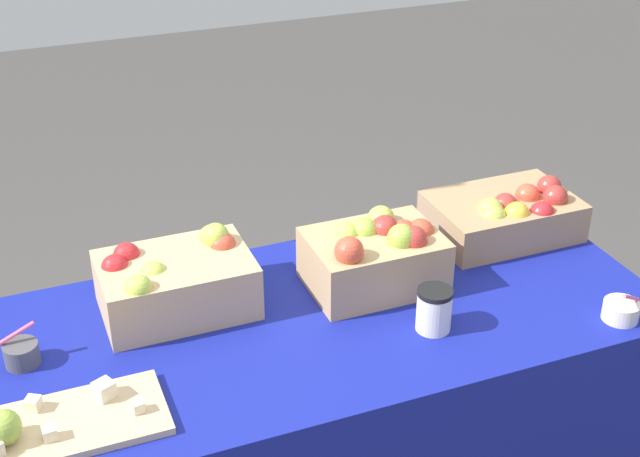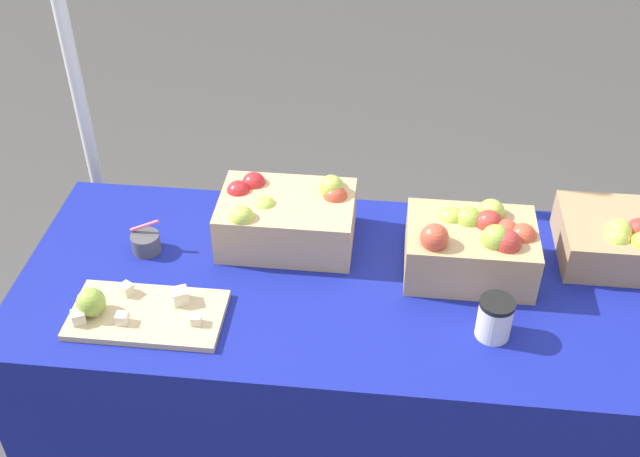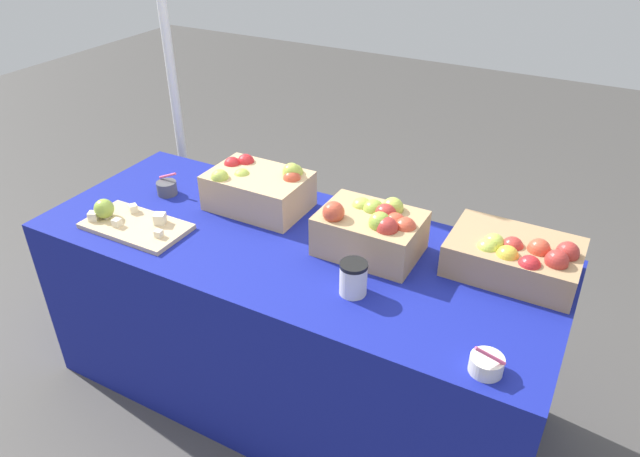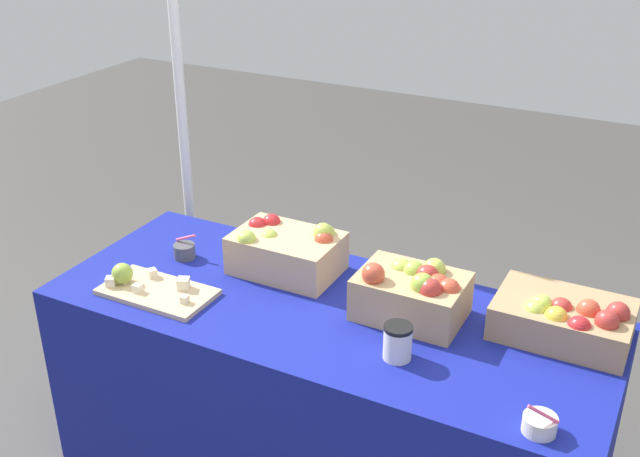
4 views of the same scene
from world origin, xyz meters
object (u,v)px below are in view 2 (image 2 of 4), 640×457
apple_crate_middle (473,245)px  apple_crate_right (287,217)px  tent_pole (67,43)px  coffee_cup (495,318)px  sample_bowl_near (146,243)px  apple_crate_left (639,239)px  cutting_board_front (136,312)px

apple_crate_middle → apple_crate_right: apple_crate_middle is taller
apple_crate_right → tent_pole: bearing=152.4°
apple_crate_middle → tent_pole: tent_pole is taller
coffee_cup → tent_pole: size_ratio=0.05×
apple_crate_middle → coffee_cup: size_ratio=3.06×
apple_crate_right → sample_bowl_near: bearing=-166.7°
apple_crate_middle → apple_crate_left: bearing=12.6°
apple_crate_right → apple_crate_middle: bearing=-9.0°
apple_crate_left → apple_crate_middle: size_ratio=1.20×
apple_crate_left → apple_crate_right: bearing=-178.8°
apple_crate_right → sample_bowl_near: (-0.39, -0.09, -0.05)m
apple_crate_middle → tent_pole: (-1.23, 0.46, 0.31)m
apple_crate_right → cutting_board_front: 0.50m
apple_crate_left → apple_crate_right: (-0.98, -0.02, 0.01)m
apple_crate_right → cutting_board_front: (-0.34, -0.36, -0.06)m
apple_crate_middle → sample_bowl_near: bearing=-179.3°
cutting_board_front → apple_crate_left: bearing=16.0°
apple_crate_left → tent_pole: (-1.69, 0.35, 0.33)m
coffee_cup → tent_pole: bearing=151.4°
sample_bowl_near → tent_pole: size_ratio=0.04×
apple_crate_left → coffee_cup: apple_crate_left is taller
sample_bowl_near → tent_pole: bearing=124.9°
apple_crate_right → cutting_board_front: apple_crate_right is taller
apple_crate_left → sample_bowl_near: (-1.37, -0.11, -0.04)m
apple_crate_left → apple_crate_middle: (-0.46, -0.10, 0.02)m
coffee_cup → apple_crate_middle: bearing=100.7°
tent_pole → apple_crate_middle: bearing=-20.3°
cutting_board_front → sample_bowl_near: sample_bowl_near is taller
cutting_board_front → apple_crate_middle: bearing=17.8°
apple_crate_middle → cutting_board_front: apple_crate_middle is taller
cutting_board_front → sample_bowl_near: size_ratio=4.00×
cutting_board_front → tent_pole: size_ratio=0.17×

